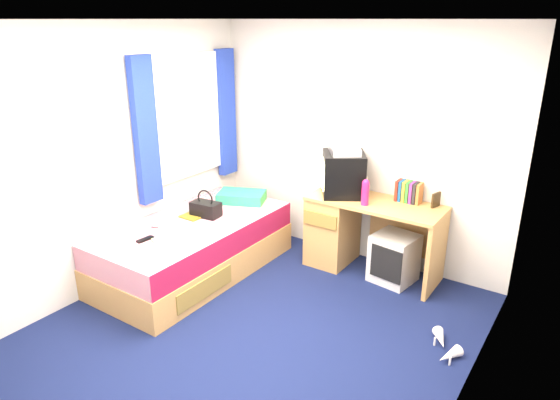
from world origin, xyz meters
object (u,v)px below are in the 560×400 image
Objects in this scene: desk at (349,228)px; water_bottle at (163,224)px; pillow at (242,197)px; remote_control at (145,239)px; bed at (194,247)px; colour_swatch_fan at (157,243)px; towel at (178,231)px; vcr at (344,149)px; aerosol_can at (364,186)px; white_heels at (445,347)px; picture_frame at (436,200)px; magazine at (196,215)px; storage_cube at (394,258)px; crt_tv at (343,174)px; handbag at (206,208)px; pink_water_bottle at (365,194)px.

water_bottle is at bearing -136.52° from desk.
remote_control is (-0.09, -1.28, -0.04)m from pillow.
colour_swatch_fan is at bearing -80.59° from bed.
vcr is at bearing 53.99° from towel.
aerosol_can is 2.15m from remote_control.
bed is at bearing -92.50° from pillow.
water_bottle is (-1.24, -1.27, -0.63)m from vcr.
white_heels is (2.35, 0.45, -0.55)m from towel.
magazine is (-2.07, -1.03, -0.27)m from picture_frame.
vcr is (-0.09, 0.00, 0.80)m from desk.
desk is at bearing 54.68° from colour_swatch_fan.
desk is (1.19, 1.01, 0.14)m from bed.
bed is 4.93× the size of white_heels.
aerosol_can is at bearing 53.69° from colour_swatch_fan.
colour_swatch_fan is 0.14m from remote_control.
desk is 0.91m from picture_frame.
magazine reaches higher than storage_cube.
bed is 4.23× the size of storage_cube.
crt_tv is at bearing 58.71° from remote_control.
white_heels is at bearing -7.53° from handbag.
aerosol_can is at bearing 16.49° from pillow.
aerosol_can is 1.24× the size of remote_control.
crt_tv is 0.37m from pink_water_bottle.
pillow reaches higher than storage_cube.
aerosol_can reaches higher than colour_swatch_fan.
towel is (-0.97, -1.34, -0.62)m from vcr.
storage_cube is at bearing -6.17° from desk.
bed is at bearing -95.86° from handbag.
pillow is at bearing -163.96° from storage_cube.
bed is 14.29× the size of picture_frame.
white_heels is at bearing 19.91° from remote_control.
pink_water_bottle is (0.31, -0.16, -0.35)m from vcr.
bed is at bearing -83.62° from vcr.
storage_cube is 0.68m from picture_frame.
towel is at bearing -82.50° from handbag.
storage_cube is 1.15m from vcr.
vcr is 1.62m from magazine.
aerosol_can is (0.20, 0.08, -0.36)m from vcr.
towel is (0.12, -0.51, -0.03)m from handbag.
vcr is 2.05m from remote_control.
white_heels is (2.62, 0.38, -0.54)m from water_bottle.
vcr is at bearing -154.07° from picture_frame.
aerosol_can is (1.26, 0.37, 0.26)m from pillow.
pink_water_bottle is at bearing 31.48° from bed.
crt_tv reaches higher than pillow.
towel is 1.04× the size of magazine.
desk is 1.60m from white_heels.
storage_cube is 2.07m from towel.
water_bottle reaches higher than remote_control.
crt_tv is 2.04× the size of magazine.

